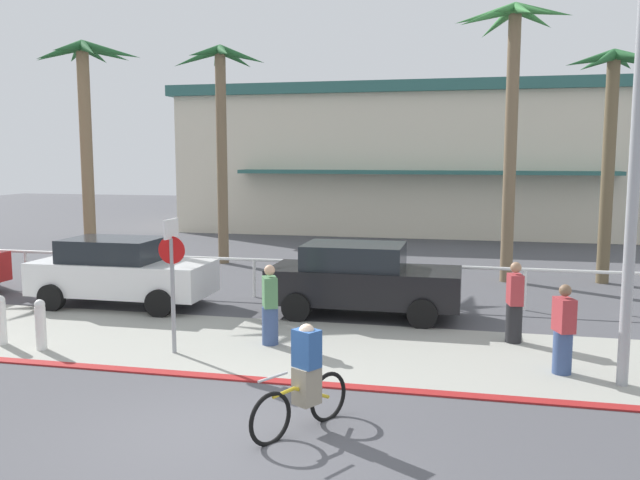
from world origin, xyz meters
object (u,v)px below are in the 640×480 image
(palm_tree_1, at_px, (85,99))
(palm_tree_4, at_px, (612,114))
(palm_tree_3, at_px, (512,70))
(car_white_1, at_px, (121,271))
(car_black_2, at_px, (362,279))
(cyclist_yellow_0, at_px, (304,380))
(stop_sign_bike_lane, at_px, (172,266))
(bollard_2, at_px, (1,320))
(pedestrian_1, at_px, (270,309))
(pedestrian_0, at_px, (514,306))
(palm_tree_2, at_px, (221,108))
(bollard_1, at_px, (41,324))
(pedestrian_2, at_px, (563,334))

(palm_tree_1, distance_m, palm_tree_4, 15.36)
(palm_tree_3, xyz_separation_m, car_white_1, (-9.48, -5.52, -5.29))
(car_black_2, bearing_deg, cyclist_yellow_0, -87.64)
(palm_tree_4, height_order, cyclist_yellow_0, palm_tree_4)
(stop_sign_bike_lane, distance_m, bollard_2, 3.76)
(palm_tree_4, bearing_deg, pedestrian_1, -132.46)
(pedestrian_0, bearing_deg, palm_tree_1, 159.03)
(bollard_2, bearing_deg, palm_tree_2, 86.67)
(bollard_2, relative_size, car_white_1, 0.23)
(palm_tree_1, relative_size, car_black_2, 1.62)
(stop_sign_bike_lane, xyz_separation_m, bollard_1, (-2.58, -0.37, -1.16))
(bollard_1, bearing_deg, palm_tree_4, 39.26)
(palm_tree_1, distance_m, pedestrian_2, 15.16)
(palm_tree_4, height_order, pedestrian_2, palm_tree_4)
(palm_tree_1, height_order, car_white_1, palm_tree_1)
(stop_sign_bike_lane, height_order, pedestrian_2, stop_sign_bike_lane)
(palm_tree_3, distance_m, palm_tree_4, 3.10)
(palm_tree_2, bearing_deg, bollard_2, -93.33)
(palm_tree_2, distance_m, car_black_2, 9.91)
(car_white_1, bearing_deg, pedestrian_2, -17.38)
(bollard_2, distance_m, pedestrian_0, 10.16)
(palm_tree_3, bearing_deg, cyclist_yellow_0, -105.08)
(bollard_1, height_order, car_black_2, car_black_2)
(palm_tree_2, xyz_separation_m, palm_tree_3, (9.41, -1.35, 0.82))
(bollard_2, bearing_deg, car_white_1, 81.70)
(bollard_1, xyz_separation_m, palm_tree_4, (11.84, 9.68, 4.39))
(bollard_1, xyz_separation_m, bollard_2, (-0.99, 0.15, 0.00))
(palm_tree_2, distance_m, pedestrian_2, 14.85)
(palm_tree_3, height_order, pedestrian_1, palm_tree_3)
(pedestrian_1, bearing_deg, stop_sign_bike_lane, -149.63)
(pedestrian_1, bearing_deg, cyclist_yellow_0, -66.61)
(pedestrian_2, bearing_deg, bollard_1, -175.76)
(stop_sign_bike_lane, xyz_separation_m, pedestrian_0, (6.30, 2.15, -0.92))
(car_black_2, bearing_deg, stop_sign_bike_lane, -128.22)
(palm_tree_3, bearing_deg, palm_tree_4, 6.40)
(palm_tree_2, height_order, pedestrian_0, palm_tree_2)
(palm_tree_3, height_order, cyclist_yellow_0, palm_tree_3)
(cyclist_yellow_0, bearing_deg, palm_tree_3, 74.92)
(bollard_2, height_order, palm_tree_2, palm_tree_2)
(bollard_1, relative_size, palm_tree_3, 0.12)
(bollard_2, relative_size, palm_tree_1, 0.14)
(bollard_1, height_order, pedestrian_1, pedestrian_1)
(palm_tree_4, bearing_deg, pedestrian_0, -112.49)
(bollard_2, xyz_separation_m, car_white_1, (0.54, 3.69, 0.35))
(palm_tree_3, bearing_deg, pedestrian_0, -91.24)
(bollard_2, bearing_deg, palm_tree_3, 42.59)
(palm_tree_3, xyz_separation_m, car_black_2, (-3.47, -5.21, -5.29))
(pedestrian_2, bearing_deg, pedestrian_1, 173.64)
(cyclist_yellow_0, bearing_deg, car_white_1, 134.72)
(palm_tree_1, distance_m, pedestrian_1, 10.60)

